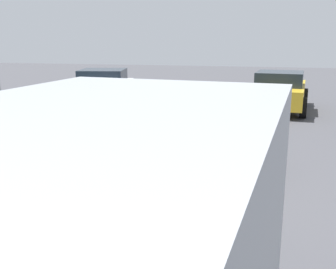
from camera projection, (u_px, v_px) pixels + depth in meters
The scene contains 4 objects.
ground_plane at pixel (184, 183), 7.48m from camera, with size 60.00×60.00×0.00m, color #47474C.
art_car_decorated at pixel (187, 145), 7.40m from camera, with size 4.79×2.88×1.63m.
parked_sedan_far_left at pixel (279, 91), 14.64m from camera, with size 4.17×2.30×1.41m.
parked_sedan_row_back_far at pixel (104, 88), 15.47m from camera, with size 4.21×2.54×1.42m.
Camera 1 is at (-6.94, -1.31, 2.63)m, focal length 43.46 mm.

